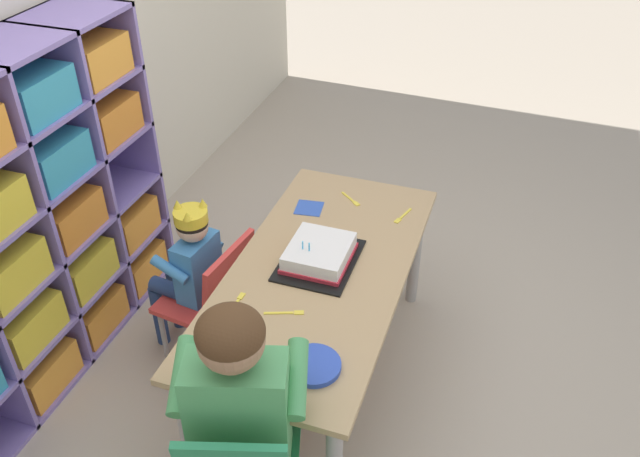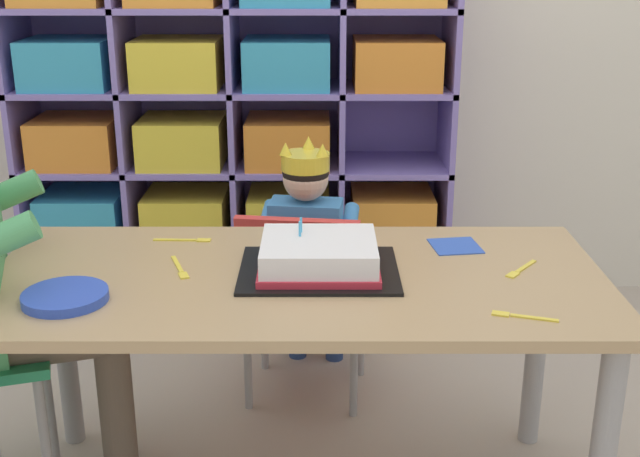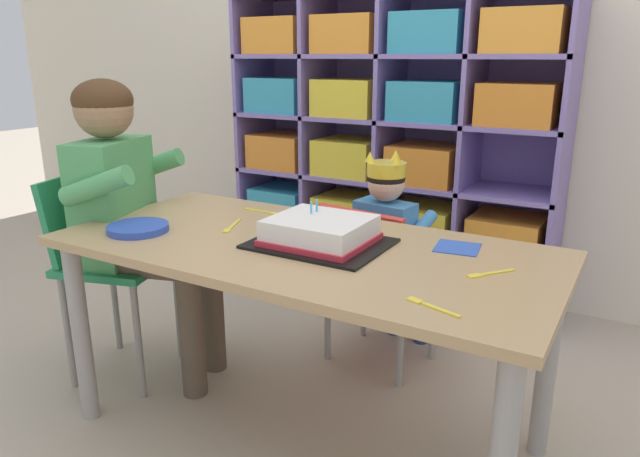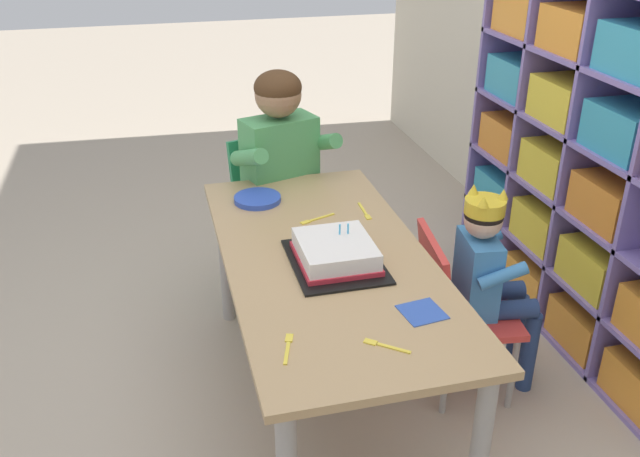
# 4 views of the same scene
# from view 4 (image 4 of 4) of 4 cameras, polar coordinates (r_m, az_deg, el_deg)

# --- Properties ---
(ground) EXTENTS (16.00, 16.00, 0.00)m
(ground) POSITION_cam_4_polar(r_m,az_deg,el_deg) (2.61, 0.48, -14.23)
(ground) COLOR tan
(storage_cubby_shelf) EXTENTS (1.54, 0.35, 1.41)m
(storage_cubby_shelf) POSITION_cam_4_polar(r_m,az_deg,el_deg) (2.92, 22.17, 4.27)
(storage_cubby_shelf) COLOR #7F6BB2
(storage_cubby_shelf) RESTS_ON ground
(activity_table) EXTENTS (1.41, 0.66, 0.62)m
(activity_table) POSITION_cam_4_polar(r_m,az_deg,el_deg) (2.30, 0.54, -4.08)
(activity_table) COLOR tan
(activity_table) RESTS_ON ground
(classroom_chair_blue) EXTENTS (0.41, 0.37, 0.63)m
(classroom_chair_blue) POSITION_cam_4_polar(r_m,az_deg,el_deg) (2.53, 11.21, -6.00)
(classroom_chair_blue) COLOR red
(classroom_chair_blue) RESTS_ON ground
(child_with_crown) EXTENTS (0.32, 0.32, 0.80)m
(child_with_crown) POSITION_cam_4_polar(r_m,az_deg,el_deg) (2.50, 13.86, -3.30)
(child_with_crown) COLOR #3D7FBC
(child_with_crown) RESTS_ON ground
(classroom_chair_adult_side) EXTENTS (0.43, 0.43, 0.73)m
(classroom_chair_adult_side) POSITION_cam_4_polar(r_m,az_deg,el_deg) (3.03, -3.75, 2.10)
(classroom_chair_adult_side) COLOR #238451
(classroom_chair_adult_side) RESTS_ON ground
(adult_helper_seated) EXTENTS (0.48, 0.46, 1.05)m
(adult_helper_seated) POSITION_cam_4_polar(r_m,az_deg,el_deg) (2.86, -2.76, 4.94)
(adult_helper_seated) COLOR #4C9E5B
(adult_helper_seated) RESTS_ON ground
(birthday_cake_on_tray) EXTENTS (0.36, 0.29, 0.11)m
(birthday_cake_on_tray) POSITION_cam_4_polar(r_m,az_deg,el_deg) (2.20, 1.30, -2.09)
(birthday_cake_on_tray) COLOR black
(birthday_cake_on_tray) RESTS_ON activity_table
(paper_plate_stack) EXTENTS (0.18, 0.18, 0.02)m
(paper_plate_stack) POSITION_cam_4_polar(r_m,az_deg,el_deg) (2.65, -5.22, 2.47)
(paper_plate_stack) COLOR blue
(paper_plate_stack) RESTS_ON activity_table
(paper_napkin_square) EXTENTS (0.13, 0.13, 0.00)m
(paper_napkin_square) POSITION_cam_4_polar(r_m,az_deg,el_deg) (1.99, 8.48, -6.87)
(paper_napkin_square) COLOR #3356B7
(paper_napkin_square) RESTS_ON activity_table
(fork_by_napkin) EXTENTS (0.13, 0.05, 0.00)m
(fork_by_napkin) POSITION_cam_4_polar(r_m,az_deg,el_deg) (1.84, -2.69, -9.77)
(fork_by_napkin) COLOR yellow
(fork_by_napkin) RESTS_ON activity_table
(fork_scattered_mid_table) EXTENTS (0.09, 0.11, 0.00)m
(fork_scattered_mid_table) POSITION_cam_4_polar(r_m,az_deg,el_deg) (1.85, 5.32, -9.65)
(fork_scattered_mid_table) COLOR yellow
(fork_scattered_mid_table) RESTS_ON activity_table
(fork_beside_plate_stack) EXTENTS (0.06, 0.14, 0.00)m
(fork_beside_plate_stack) POSITION_cam_4_polar(r_m,az_deg,el_deg) (2.50, -0.38, 0.77)
(fork_beside_plate_stack) COLOR yellow
(fork_beside_plate_stack) RESTS_ON activity_table
(fork_near_cake_tray) EXTENTS (0.15, 0.02, 0.00)m
(fork_near_cake_tray) POSITION_cam_4_polar(r_m,az_deg,el_deg) (2.56, 3.74, 1.38)
(fork_near_cake_tray) COLOR yellow
(fork_near_cake_tray) RESTS_ON activity_table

